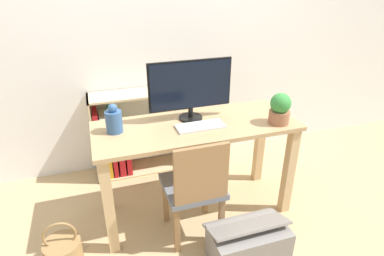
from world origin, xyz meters
The scene contains 11 objects.
ground_plane centered at (0.00, 0.00, 0.00)m, with size 10.00×10.00×0.00m, color tan.
wall_back centered at (0.00, 0.91, 1.30)m, with size 8.00×0.05×2.60m.
desk centered at (0.00, 0.00, 0.62)m, with size 1.47×0.57×0.77m.
monitor centered at (-0.01, 0.11, 1.02)m, with size 0.62×0.18×0.44m.
keyboard centered at (0.01, -0.06, 0.78)m, with size 0.35×0.15×0.02m.
vase centered at (-0.57, 0.06, 0.86)m, with size 0.11×0.11×0.21m.
potted_plant centered at (0.58, -0.16, 0.88)m, with size 0.15×0.15×0.23m.
chair centered at (-0.10, -0.28, 0.45)m, with size 0.40×0.40×0.82m.
bookshelf centered at (-0.44, 0.73, 0.34)m, with size 0.91×0.28×0.80m.
basket centered at (-1.01, -0.24, 0.09)m, with size 0.24×0.24×0.34m.
storage_box centered at (0.17, -0.59, 0.13)m, with size 0.53×0.33×0.31m.
Camera 1 is at (-0.68, -1.98, 1.77)m, focal length 30.00 mm.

